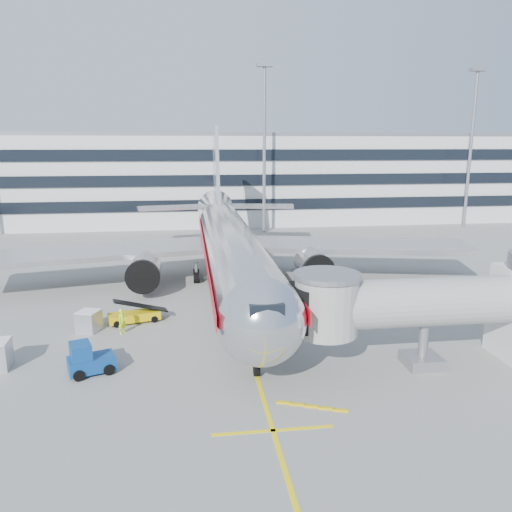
{
  "coord_description": "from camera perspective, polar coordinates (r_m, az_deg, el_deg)",
  "views": [
    {
      "loc": [
        -3.75,
        -35.53,
        13.61
      ],
      "look_at": [
        2.01,
        7.11,
        4.0
      ],
      "focal_mm": 35.0,
      "sensor_mm": 36.0,
      "label": 1
    }
  ],
  "objects": [
    {
      "name": "ramp_worker",
      "position": [
        38.19,
        -15.04,
        -7.22
      ],
      "size": [
        0.81,
        0.82,
        1.9
      ],
      "primitive_type": "imported",
      "rotation": [
        0.0,
        0.0,
        0.8
      ],
      "color": "#D1FF1A",
      "rests_on": "ground"
    },
    {
      "name": "main_jet",
      "position": [
        48.32,
        -3.09,
        1.38
      ],
      "size": [
        50.95,
        48.7,
        16.06
      ],
      "color": "silver",
      "rests_on": "ground"
    },
    {
      "name": "light_mast_centre",
      "position": [
        78.43,
        0.96,
        13.51
      ],
      "size": [
        2.4,
        1.2,
        25.45
      ],
      "color": "gray",
      "rests_on": "ground"
    },
    {
      "name": "baggage_tug",
      "position": [
        32.45,
        -18.62,
        -11.2
      ],
      "size": [
        3.07,
        2.45,
        2.03
      ],
      "color": "navy",
      "rests_on": "ground"
    },
    {
      "name": "terminal",
      "position": [
        93.74,
        -5.45,
        8.98
      ],
      "size": [
        150.0,
        24.25,
        15.6
      ],
      "color": "silver",
      "rests_on": "ground"
    },
    {
      "name": "ground",
      "position": [
        38.23,
        -1.57,
        -8.27
      ],
      "size": [
        180.0,
        180.0,
        0.0
      ],
      "primitive_type": "plane",
      "color": "gray",
      "rests_on": "ground"
    },
    {
      "name": "light_mast_east",
      "position": [
        90.03,
        23.43,
        12.39
      ],
      "size": [
        2.4,
        1.2,
        25.45
      ],
      "color": "gray",
      "rests_on": "ground"
    },
    {
      "name": "cargo_container_right",
      "position": [
        39.48,
        -18.56,
        -7.05
      ],
      "size": [
        1.92,
        1.92,
        1.56
      ],
      "color": "#B5B8BD",
      "rests_on": "ground"
    },
    {
      "name": "belt_loader",
      "position": [
        40.44,
        -13.74,
        -6.61
      ],
      "size": [
        4.24,
        2.43,
        1.98
      ],
      "color": "#D5B508",
      "rests_on": "ground"
    },
    {
      "name": "lead_in_line",
      "position": [
        47.67,
        -2.86,
        -4.01
      ],
      "size": [
        0.25,
        70.0,
        0.01
      ],
      "primitive_type": "cube",
      "color": "yellow",
      "rests_on": "ground"
    },
    {
      "name": "stop_bar",
      "position": [
        25.74,
        1.97,
        -19.32
      ],
      "size": [
        6.0,
        0.25,
        0.01
      ],
      "primitive_type": "cube",
      "color": "yellow",
      "rests_on": "ground"
    },
    {
      "name": "jet_bridge",
      "position": [
        33.26,
        21.43,
        -5.33
      ],
      "size": [
        17.8,
        4.5,
        7.0
      ],
      "color": "silver",
      "rests_on": "ground"
    }
  ]
}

